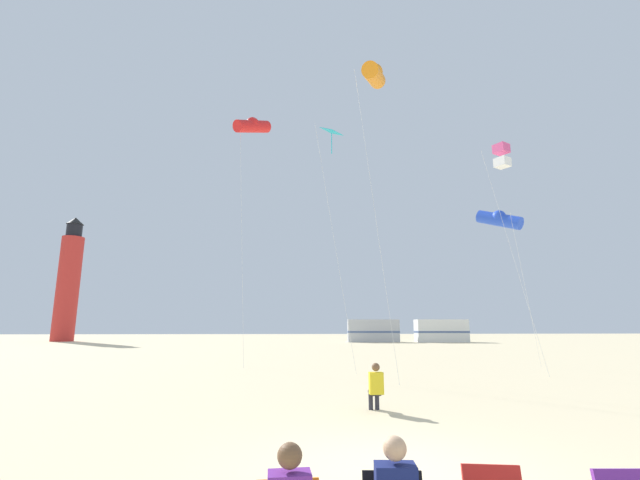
# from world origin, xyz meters

# --- Properties ---
(ground) EXTENTS (200.00, 200.00, 0.00)m
(ground) POSITION_xyz_m (0.00, 0.00, 0.00)
(ground) COLOR beige
(kite_flyer_standing) EXTENTS (0.34, 0.51, 1.16)m
(kite_flyer_standing) POSITION_xyz_m (0.61, 4.37, 0.61)
(kite_flyer_standing) COLOR yellow
(kite_flyer_standing) RESTS_ON ground
(kite_tube_blue) EXTENTS (2.55, 2.69, 8.48)m
(kite_tube_blue) POSITION_xyz_m (9.86, 15.43, 7.78)
(kite_tube_blue) COLOR silver
(kite_tube_blue) RESTS_ON ground
(kite_diamond_cyan) EXTENTS (1.86, 1.55, 11.91)m
(kite_diamond_cyan) POSITION_xyz_m (0.47, 13.43, 11.14)
(kite_diamond_cyan) COLOR silver
(kite_diamond_cyan) RESTS_ON ground
(kite_tube_orange) EXTENTS (1.69, 2.58, 13.37)m
(kite_tube_orange) POSITION_xyz_m (1.96, 9.91, 12.66)
(kite_tube_orange) COLOR silver
(kite_tube_orange) RESTS_ON ground
(kite_box_rainbow) EXTENTS (1.80, 1.68, 10.69)m
(kite_box_rainbow) POSITION_xyz_m (8.60, 12.24, 10.09)
(kite_box_rainbow) COLOR silver
(kite_box_rainbow) RESTS_ON ground
(kite_tube_scarlet) EXTENTS (2.20, 2.31, 13.97)m
(kite_tube_scarlet) POSITION_xyz_m (-3.79, 16.36, 13.26)
(kite_tube_scarlet) COLOR silver
(kite_tube_scarlet) RESTS_ON ground
(lighthouse_distant) EXTENTS (2.80, 2.80, 16.80)m
(lighthouse_distant) POSITION_xyz_m (-31.37, 53.45, 7.84)
(lighthouse_distant) COLOR red
(lighthouse_distant) RESTS_ON ground
(rv_van_silver) EXTENTS (6.60, 2.83, 2.80)m
(rv_van_silver) POSITION_xyz_m (9.09, 48.33, 1.39)
(rv_van_silver) COLOR #B7BABF
(rv_van_silver) RESTS_ON ground
(rv_van_white) EXTENTS (6.52, 2.58, 2.80)m
(rv_van_white) POSITION_xyz_m (17.61, 47.39, 1.39)
(rv_van_white) COLOR white
(rv_van_white) RESTS_ON ground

